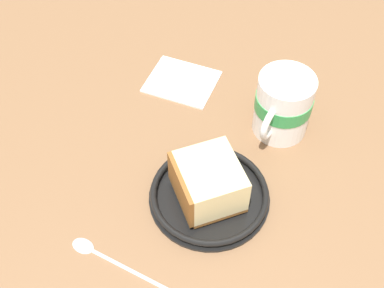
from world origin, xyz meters
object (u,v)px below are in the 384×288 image
Objects in this scene: small_plate at (209,195)px; cake_slice at (208,182)px; tea_mug at (283,104)px; teaspoon at (99,253)px; folded_napkin at (182,81)px.

small_plate is 1.62× the size of cake_slice.
cake_slice is 1.03× the size of tea_mug.
teaspoon is 1.13× the size of folded_napkin.
tea_mug is 0.91× the size of folded_napkin.
cake_slice is 0.94× the size of folded_napkin.
tea_mug is 0.80× the size of teaspoon.
folded_napkin is at bearing 49.47° from tea_mug.
tea_mug is at bearing -47.68° from cake_slice.
teaspoon is at bearing 155.43° from folded_napkin.
small_plate is 22.68cm from folded_napkin.
teaspoon is 32.21cm from folded_napkin.
small_plate is 1.51× the size of folded_napkin.
tea_mug is at bearing -130.53° from folded_napkin.
small_plate reaches higher than teaspoon.
tea_mug reaches higher than folded_napkin.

